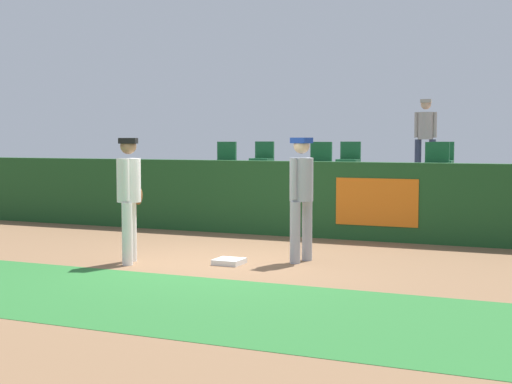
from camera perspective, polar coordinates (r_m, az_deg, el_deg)
ground_plane at (r=10.85m, az=-2.59°, el=-5.60°), size 60.00×60.00×0.00m
grass_foreground_strip at (r=8.71m, az=-9.88°, el=-8.05°), size 18.00×2.80×0.01m
first_base at (r=10.78m, az=-2.12°, el=-5.45°), size 0.40×0.40×0.08m
player_fielder_home at (r=10.91m, az=-9.88°, el=0.07°), size 0.46×0.60×1.86m
player_runner_visitor at (r=10.88m, az=3.57°, el=0.14°), size 0.42×0.51×1.86m
field_wall at (r=13.78m, az=3.46°, el=-0.54°), size 18.00×0.26×1.42m
bleacher_platform at (r=16.24m, az=6.52°, el=-0.70°), size 18.00×4.80×0.94m
seat_front_right at (r=14.56m, az=13.89°, el=2.37°), size 0.46×0.44×0.84m
seat_back_center at (r=16.82m, az=7.28°, el=2.68°), size 0.47×0.44×0.84m
seat_front_left at (r=15.96m, az=-2.48°, el=2.63°), size 0.45×0.44×0.84m
seat_back_left at (r=17.54m, az=0.53°, el=2.77°), size 0.48×0.44×0.84m
seat_front_center at (r=15.14m, az=4.98°, el=2.53°), size 0.46×0.44×0.84m
seat_back_right at (r=16.37m, az=14.35°, el=2.54°), size 0.46×0.44×0.84m
spectator_hooded at (r=17.27m, az=13.10°, el=4.55°), size 0.51×0.38×1.81m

